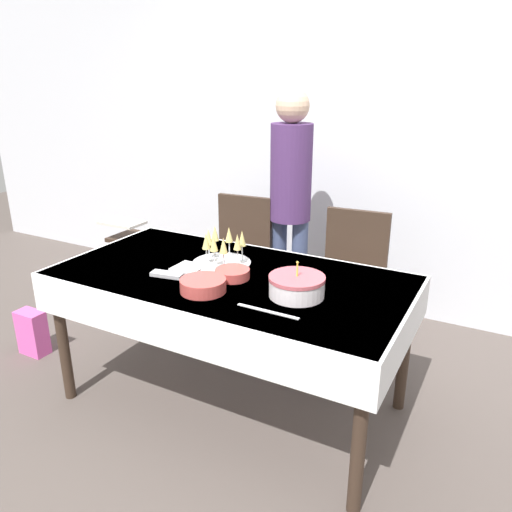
{
  "coord_description": "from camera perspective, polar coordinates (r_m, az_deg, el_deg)",
  "views": [
    {
      "loc": [
        1.26,
        -2.04,
        1.75
      ],
      "look_at": [
        0.14,
        0.02,
        0.9
      ],
      "focal_mm": 35.0,
      "sensor_mm": 36.0,
      "label": 1
    }
  ],
  "objects": [
    {
      "name": "gift_bag",
      "position": [
        3.64,
        -24.19,
        -7.98
      ],
      "size": [
        0.19,
        0.11,
        0.3
      ],
      "color": "#E559B2",
      "rests_on": "ground_plane"
    },
    {
      "name": "dining_chair_far_left",
      "position": [
        3.51,
        -2.0,
        -0.4
      ],
      "size": [
        0.45,
        0.45,
        0.96
      ],
      "color": "#38281E",
      "rests_on": "ground_plane"
    },
    {
      "name": "napkin_pile",
      "position": [
        2.68,
        -7.75,
        -1.35
      ],
      "size": [
        0.15,
        0.15,
        0.01
      ],
      "color": "white",
      "rests_on": "dining_table"
    },
    {
      "name": "dining_chair_far_right",
      "position": [
        3.2,
        10.73,
        -2.81
      ],
      "size": [
        0.45,
        0.45,
        0.96
      ],
      "color": "#38281E",
      "rests_on": "ground_plane"
    },
    {
      "name": "plate_stack_main",
      "position": [
        2.38,
        -6.05,
        -3.34
      ],
      "size": [
        0.22,
        0.22,
        0.06
      ],
      "color": "#CC4C47",
      "rests_on": "dining_table"
    },
    {
      "name": "plate_stack_dessert",
      "position": [
        2.53,
        -2.71,
        -2.02
      ],
      "size": [
        0.18,
        0.18,
        0.05
      ],
      "color": "#CC4C47",
      "rests_on": "dining_table"
    },
    {
      "name": "birthday_cake",
      "position": [
        2.32,
        4.68,
        -3.45
      ],
      "size": [
        0.26,
        0.26,
        0.17
      ],
      "color": "white",
      "rests_on": "dining_table"
    },
    {
      "name": "ground_plane",
      "position": [
        2.96,
        -2.76,
        -16.24
      ],
      "size": [
        12.0,
        12.0,
        0.0
      ],
      "primitive_type": "plane",
      "color": "#564C47"
    },
    {
      "name": "high_chair",
      "position": [
        4.04,
        -14.04,
        1.05
      ],
      "size": [
        0.33,
        0.35,
        0.71
      ],
      "color": "#38281E",
      "rests_on": "ground_plane"
    },
    {
      "name": "fork_pile",
      "position": [
        2.59,
        -10.13,
        -2.1
      ],
      "size": [
        0.18,
        0.09,
        0.02
      ],
      "color": "silver",
      "rests_on": "dining_table"
    },
    {
      "name": "champagne_tray",
      "position": [
        2.71,
        -3.93,
        0.99
      ],
      "size": [
        0.32,
        0.32,
        0.18
      ],
      "color": "silver",
      "rests_on": "dining_table"
    },
    {
      "name": "cake_knife",
      "position": [
        2.19,
        1.35,
        -6.34
      ],
      "size": [
        0.3,
        0.02,
        0.0
      ],
      "color": "silver",
      "rests_on": "dining_table"
    },
    {
      "name": "person_standing",
      "position": [
        3.41,
        3.98,
        7.47
      ],
      "size": [
        0.28,
        0.28,
        1.68
      ],
      "color": "#3F4C72",
      "rests_on": "ground_plane"
    },
    {
      "name": "dining_table",
      "position": [
        2.62,
        -3.0,
        -4.2
      ],
      "size": [
        1.84,
        0.95,
        0.78
      ],
      "color": "white",
      "rests_on": "ground_plane"
    },
    {
      "name": "wall_back",
      "position": [
        3.89,
        9.65,
        13.77
      ],
      "size": [
        8.0,
        0.05,
        2.7
      ],
      "color": "silver",
      "rests_on": "ground_plane"
    }
  ]
}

